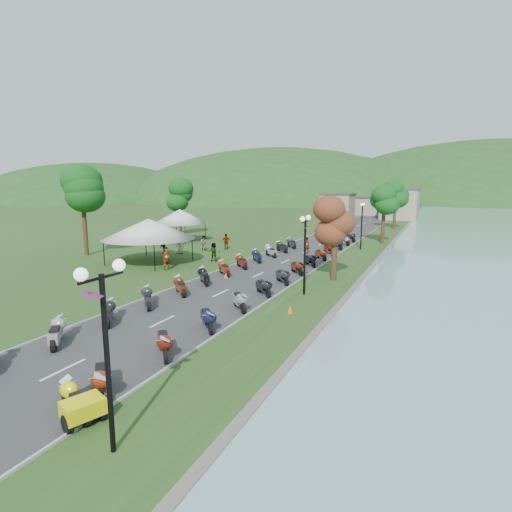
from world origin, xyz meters
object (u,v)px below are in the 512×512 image
at_px(pedestrian_a, 167,270).
at_px(pedestrian_c, 163,253).
at_px(yellow_trike, 76,402).
at_px(streetlamp_near, 107,363).
at_px(vendor_tent_main, 149,241).
at_px(pedestrian_b, 204,250).

height_order(pedestrian_a, pedestrian_c, pedestrian_c).
relative_size(yellow_trike, pedestrian_a, 1.09).
xyz_separation_m(pedestrian_a, pedestrian_c, (-5.42, 6.54, 0.00)).
relative_size(yellow_trike, streetlamp_near, 0.42).
height_order(vendor_tent_main, pedestrian_a, vendor_tent_main).
height_order(streetlamp_near, pedestrian_b, streetlamp_near).
relative_size(pedestrian_a, pedestrian_c, 1.00).
bearing_deg(streetlamp_near, pedestrian_a, 123.62).
bearing_deg(yellow_trike, vendor_tent_main, -34.33).
height_order(pedestrian_a, pedestrian_b, pedestrian_a).
relative_size(vendor_tent_main, pedestrian_b, 3.39).
bearing_deg(pedestrian_c, streetlamp_near, 18.79).
bearing_deg(pedestrian_b, vendor_tent_main, 82.85).
relative_size(yellow_trike, pedestrian_b, 1.32).
bearing_deg(streetlamp_near, vendor_tent_main, 127.27).
bearing_deg(yellow_trike, streetlamp_near, -177.73).
height_order(yellow_trike, pedestrian_a, yellow_trike).
bearing_deg(vendor_tent_main, pedestrian_c, 114.53).
bearing_deg(pedestrian_a, yellow_trike, -125.88).
bearing_deg(pedestrian_a, pedestrian_b, 39.35).
bearing_deg(vendor_tent_main, streetlamp_near, -52.73).
relative_size(yellow_trike, pedestrian_c, 1.09).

